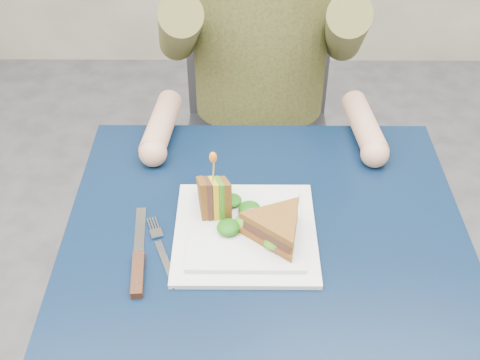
{
  "coord_description": "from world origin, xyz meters",
  "views": [
    {
      "loc": [
        -0.04,
        -0.76,
        1.52
      ],
      "look_at": [
        -0.05,
        0.07,
        0.82
      ],
      "focal_mm": 45.0,
      "sensor_mm": 36.0,
      "label": 1
    }
  ],
  "objects_px": {
    "diner": "(262,5)",
    "sandwich_upright": "(214,197)",
    "knife": "(138,266)",
    "table": "(265,273)",
    "sandwich_flat": "(276,227)",
    "fork": "(163,253)",
    "chair": "(258,110)",
    "plate": "(245,231)"
  },
  "relations": [
    {
      "from": "sandwich_flat",
      "to": "sandwich_upright",
      "type": "relative_size",
      "value": 1.58
    },
    {
      "from": "table",
      "to": "plate",
      "type": "relative_size",
      "value": 2.88
    },
    {
      "from": "diner",
      "to": "sandwich_flat",
      "type": "distance_m",
      "value": 0.63
    },
    {
      "from": "table",
      "to": "diner",
      "type": "distance_m",
      "value": 0.67
    },
    {
      "from": "knife",
      "to": "diner",
      "type": "bearing_deg",
      "value": 71.43
    },
    {
      "from": "sandwich_upright",
      "to": "knife",
      "type": "bearing_deg",
      "value": -135.28
    },
    {
      "from": "sandwich_flat",
      "to": "fork",
      "type": "distance_m",
      "value": 0.21
    },
    {
      "from": "diner",
      "to": "sandwich_flat",
      "type": "height_order",
      "value": "diner"
    },
    {
      "from": "plate",
      "to": "knife",
      "type": "distance_m",
      "value": 0.2
    },
    {
      "from": "table",
      "to": "fork",
      "type": "distance_m",
      "value": 0.21
    },
    {
      "from": "chair",
      "to": "sandwich_upright",
      "type": "bearing_deg",
      "value": -98.35
    },
    {
      "from": "diner",
      "to": "fork",
      "type": "relative_size",
      "value": 4.3
    },
    {
      "from": "table",
      "to": "knife",
      "type": "distance_m",
      "value": 0.25
    },
    {
      "from": "fork",
      "to": "knife",
      "type": "bearing_deg",
      "value": -138.86
    },
    {
      "from": "table",
      "to": "sandwich_flat",
      "type": "height_order",
      "value": "sandwich_flat"
    },
    {
      "from": "plate",
      "to": "table",
      "type": "bearing_deg",
      "value": -32.19
    },
    {
      "from": "plate",
      "to": "knife",
      "type": "relative_size",
      "value": 1.17
    },
    {
      "from": "diner",
      "to": "sandwich_upright",
      "type": "relative_size",
      "value": 6.15
    },
    {
      "from": "knife",
      "to": "chair",
      "type": "bearing_deg",
      "value": 73.95
    },
    {
      "from": "knife",
      "to": "fork",
      "type": "bearing_deg",
      "value": 41.14
    },
    {
      "from": "plate",
      "to": "sandwich_upright",
      "type": "relative_size",
      "value": 2.14
    },
    {
      "from": "fork",
      "to": "knife",
      "type": "height_order",
      "value": "knife"
    },
    {
      "from": "sandwich_flat",
      "to": "sandwich_upright",
      "type": "distance_m",
      "value": 0.13
    },
    {
      "from": "diner",
      "to": "knife",
      "type": "distance_m",
      "value": 0.73
    },
    {
      "from": "sandwich_upright",
      "to": "knife",
      "type": "height_order",
      "value": "sandwich_upright"
    },
    {
      "from": "diner",
      "to": "sandwich_upright",
      "type": "xyz_separation_m",
      "value": [
        -0.1,
        -0.54,
        -0.13
      ]
    },
    {
      "from": "table",
      "to": "chair",
      "type": "xyz_separation_m",
      "value": [
        0.0,
        0.72,
        -0.11
      ]
    },
    {
      "from": "chair",
      "to": "diner",
      "type": "xyz_separation_m",
      "value": [
        -0.0,
        -0.11,
        0.37
      ]
    },
    {
      "from": "chair",
      "to": "sandwich_upright",
      "type": "distance_m",
      "value": 0.71
    },
    {
      "from": "chair",
      "to": "knife",
      "type": "height_order",
      "value": "chair"
    },
    {
      "from": "diner",
      "to": "table",
      "type": "bearing_deg",
      "value": -90.0
    },
    {
      "from": "chair",
      "to": "sandwich_upright",
      "type": "height_order",
      "value": "chair"
    },
    {
      "from": "sandwich_upright",
      "to": "fork",
      "type": "relative_size",
      "value": 0.7
    },
    {
      "from": "table",
      "to": "chair",
      "type": "distance_m",
      "value": 0.73
    },
    {
      "from": "table",
      "to": "diner",
      "type": "xyz_separation_m",
      "value": [
        -0.0,
        0.61,
        0.26
      ]
    },
    {
      "from": "sandwich_flat",
      "to": "chair",
      "type": "bearing_deg",
      "value": 91.28
    },
    {
      "from": "chair",
      "to": "knife",
      "type": "bearing_deg",
      "value": -106.05
    },
    {
      "from": "sandwich_flat",
      "to": "fork",
      "type": "relative_size",
      "value": 1.1
    },
    {
      "from": "table",
      "to": "sandwich_flat",
      "type": "relative_size",
      "value": 3.92
    },
    {
      "from": "diner",
      "to": "sandwich_upright",
      "type": "bearing_deg",
      "value": -100.04
    },
    {
      "from": "knife",
      "to": "table",
      "type": "bearing_deg",
      "value": 14.53
    },
    {
      "from": "sandwich_flat",
      "to": "sandwich_upright",
      "type": "height_order",
      "value": "sandwich_upright"
    }
  ]
}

